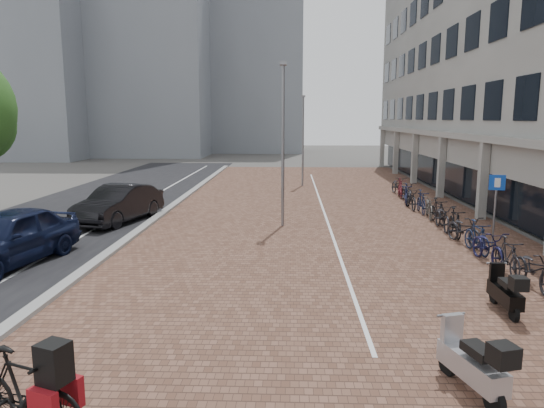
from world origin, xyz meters
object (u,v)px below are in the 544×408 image
at_px(car_navy, 7,238).
at_px(car_dark, 119,204).
at_px(scooter_back, 472,361).
at_px(parking_sign, 496,199).
at_px(scooter_mid, 505,291).
at_px(hero_bike, 26,391).

relative_size(car_navy, car_dark, 1.05).
distance_m(scooter_back, parking_sign, 10.29).
xyz_separation_m(car_navy, parking_sign, (15.15, 2.79, 0.80)).
height_order(scooter_mid, scooter_back, scooter_back).
bearing_deg(car_navy, scooter_mid, -2.33).
bearing_deg(scooter_back, hero_bike, 174.92).
distance_m(hero_bike, parking_sign, 14.95).
xyz_separation_m(scooter_mid, scooter_back, (-1.93, -3.45, 0.05)).
relative_size(scooter_back, parking_sign, 0.67).
bearing_deg(scooter_back, scooter_mid, 44.54).
height_order(scooter_back, parking_sign, parking_sign).
relative_size(car_navy, scooter_mid, 3.31).
xyz_separation_m(hero_bike, parking_sign, (10.41, 10.68, 1.00)).
bearing_deg(scooter_mid, scooter_back, -119.28).
relative_size(car_dark, scooter_mid, 3.15).
bearing_deg(hero_bike, scooter_mid, -40.13).
height_order(car_navy, car_dark, car_navy).
bearing_deg(car_dark, hero_bike, -61.38).
height_order(car_navy, scooter_mid, car_navy).
height_order(car_navy, parking_sign, parking_sign).
bearing_deg(car_dark, scooter_back, -37.94).
relative_size(scooter_mid, scooter_back, 0.91).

